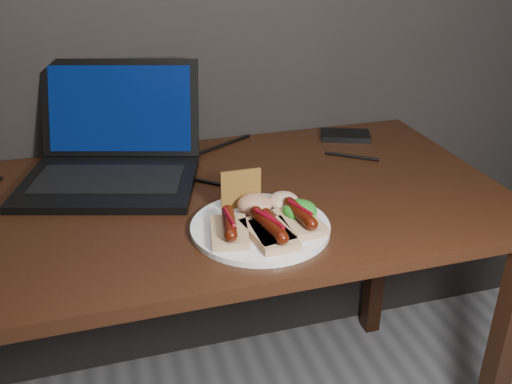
% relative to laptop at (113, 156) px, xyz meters
% --- Properties ---
extents(desk, '(1.40, 0.70, 0.75)m').
position_rel_laptop_xyz_m(desk, '(0.16, -0.18, -0.14)').
color(desk, '#34180D').
rests_on(desk, ground).
extents(laptop, '(0.48, 0.46, 0.25)m').
position_rel_laptop_xyz_m(laptop, '(0.00, 0.00, 0.00)').
color(laptop, black).
rests_on(laptop, desk).
extents(hard_drive, '(0.15, 0.12, 0.02)m').
position_rel_laptop_xyz_m(hard_drive, '(0.64, 0.07, -0.04)').
color(hard_drive, black).
rests_on(hard_drive, desk).
extents(desk_cables, '(0.98, 0.31, 0.01)m').
position_rel_laptop_xyz_m(desk_cables, '(0.16, -0.01, -0.05)').
color(desk_cables, black).
rests_on(desk_cables, desk).
extents(plate, '(0.30, 0.30, 0.01)m').
position_rel_laptop_xyz_m(plate, '(0.26, -0.35, -0.04)').
color(plate, silver).
rests_on(plate, desk).
extents(bread_sausage_left, '(0.09, 0.13, 0.04)m').
position_rel_laptop_xyz_m(bread_sausage_left, '(0.19, -0.37, -0.02)').
color(bread_sausage_left, tan).
rests_on(bread_sausage_left, plate).
extents(bread_sausage_center, '(0.09, 0.13, 0.04)m').
position_rel_laptop_xyz_m(bread_sausage_center, '(0.26, -0.39, -0.02)').
color(bread_sausage_center, tan).
rests_on(bread_sausage_center, plate).
extents(bread_sausage_right, '(0.08, 0.12, 0.04)m').
position_rel_laptop_xyz_m(bread_sausage_right, '(0.33, -0.38, -0.02)').
color(bread_sausage_right, tan).
rests_on(bread_sausage_right, plate).
extents(bread_sausage_extra, '(0.07, 0.12, 0.04)m').
position_rel_laptop_xyz_m(bread_sausage_extra, '(0.27, -0.41, -0.02)').
color(bread_sausage_extra, tan).
rests_on(bread_sausage_extra, plate).
extents(crispbread, '(0.09, 0.01, 0.08)m').
position_rel_laptop_xyz_m(crispbread, '(0.24, -0.27, 0.00)').
color(crispbread, olive).
rests_on(crispbread, plate).
extents(salad_greens, '(0.07, 0.07, 0.04)m').
position_rel_laptop_xyz_m(salad_greens, '(0.34, -0.35, -0.02)').
color(salad_greens, '#195C12').
rests_on(salad_greens, plate).
extents(salsa_mound, '(0.07, 0.07, 0.04)m').
position_rel_laptop_xyz_m(salsa_mound, '(0.26, -0.30, -0.02)').
color(salsa_mound, maroon).
rests_on(salsa_mound, plate).
extents(coleslaw_mound, '(0.06, 0.06, 0.04)m').
position_rel_laptop_xyz_m(coleslaw_mound, '(0.33, -0.30, -0.02)').
color(coleslaw_mound, beige).
rests_on(coleslaw_mound, plate).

